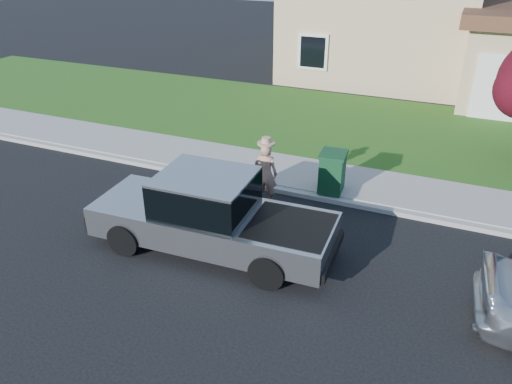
% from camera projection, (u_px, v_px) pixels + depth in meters
% --- Properties ---
extents(ground, '(80.00, 80.00, 0.00)m').
position_uv_depth(ground, '(237.00, 250.00, 10.79)').
color(ground, black).
rests_on(ground, ground).
extents(curb, '(40.00, 0.20, 0.12)m').
position_uv_depth(curb, '(320.00, 198.00, 12.78)').
color(curb, gray).
rests_on(curb, ground).
extents(sidewalk, '(40.00, 2.00, 0.15)m').
position_uv_depth(sidewalk, '(331.00, 180.00, 13.67)').
color(sidewalk, gray).
rests_on(sidewalk, ground).
extents(lawn, '(40.00, 7.00, 0.10)m').
position_uv_depth(lawn, '(365.00, 127.00, 17.35)').
color(lawn, '#235017').
rests_on(lawn, ground).
extents(house, '(14.00, 11.30, 6.85)m').
position_uv_depth(house, '(416.00, 5.00, 22.22)').
color(house, tan).
rests_on(house, ground).
extents(pickup_truck, '(5.35, 2.08, 1.74)m').
position_uv_depth(pickup_truck, '(211.00, 216.00, 10.48)').
color(pickup_truck, black).
rests_on(pickup_truck, ground).
extents(woman, '(0.62, 0.44, 1.76)m').
position_uv_depth(woman, '(266.00, 173.00, 12.30)').
color(woman, tan).
rests_on(woman, ground).
extents(trash_bin, '(0.69, 0.78, 1.05)m').
position_uv_depth(trash_bin, '(332.00, 172.00, 12.70)').
color(trash_bin, '#103B1E').
rests_on(trash_bin, sidewalk).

